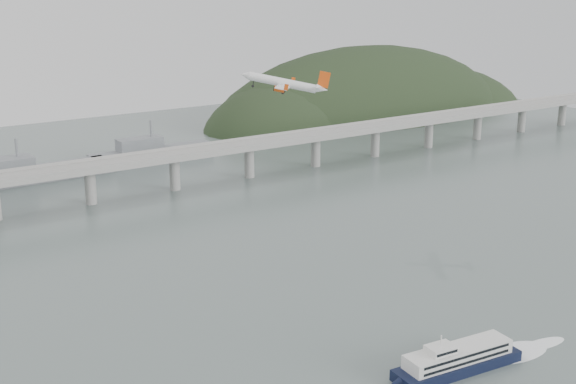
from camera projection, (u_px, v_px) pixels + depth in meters
ground at (375, 325)px, 272.88m from camera, size 900.00×900.00×0.00m
bridge at (140, 165)px, 426.53m from camera, size 800.00×22.00×23.90m
headland at (377, 133)px, 696.21m from camera, size 365.00×155.00×156.00m
ferry at (458, 360)px, 240.41m from camera, size 73.00×17.47×13.77m
airliner at (285, 83)px, 302.25m from camera, size 30.36×28.43×9.40m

